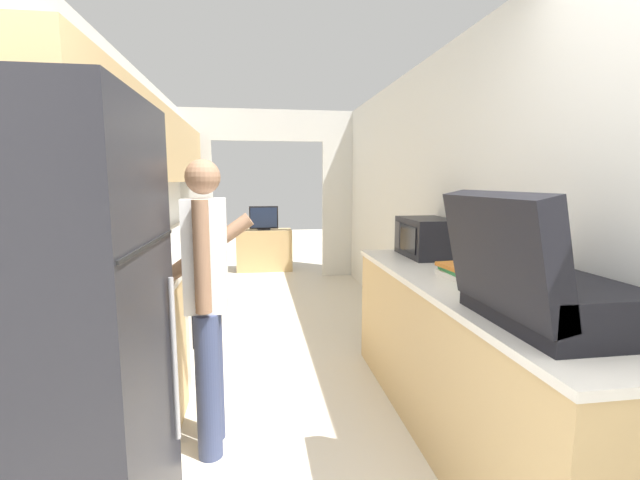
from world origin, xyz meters
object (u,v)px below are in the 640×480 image
at_px(person, 207,300).
at_px(knife, 162,248).
at_px(suitcase, 534,284).
at_px(tv_cabinet, 264,250).
at_px(refrigerator, 47,357).
at_px(television, 264,218).
at_px(microwave, 427,237).
at_px(range_oven, 154,320).
at_px(book_stack, 462,271).

xyz_separation_m(person, knife, (-0.52, 1.46, 0.06)).
relative_size(suitcase, tv_cabinet, 0.76).
distance_m(suitcase, tv_cabinet, 5.65).
relative_size(refrigerator, person, 1.10).
distance_m(refrigerator, television, 5.53).
bearing_deg(refrigerator, microwave, 37.67).
distance_m(tv_cabinet, television, 0.53).
relative_size(suitcase, television, 1.47).
relative_size(suitcase, knife, 2.03).
distance_m(microwave, television, 4.10).
xyz_separation_m(microwave, tv_cabinet, (-1.15, 3.97, -0.71)).
xyz_separation_m(microwave, knife, (-2.06, 0.67, -0.14)).
bearing_deg(tv_cabinet, refrigerator, -98.70).
xyz_separation_m(tv_cabinet, television, (0.00, -0.04, 0.53)).
distance_m(range_oven, tv_cabinet, 3.94).
bearing_deg(microwave, book_stack, -96.72).
height_order(suitcase, television, suitcase).
bearing_deg(book_stack, refrigerator, -157.45).
relative_size(person, microwave, 3.01).
bearing_deg(suitcase, tv_cabinet, 99.80).
distance_m(book_stack, television, 4.80).
bearing_deg(range_oven, television, 76.84).
height_order(microwave, book_stack, microwave).
xyz_separation_m(suitcase, tv_cabinet, (-0.95, 5.52, -0.73)).
xyz_separation_m(suitcase, book_stack, (0.11, 0.80, -0.12)).
distance_m(person, book_stack, 1.46).
xyz_separation_m(refrigerator, television, (0.84, 5.47, -0.01)).
relative_size(refrigerator, television, 3.76).
bearing_deg(tv_cabinet, range_oven, -103.02).
xyz_separation_m(range_oven, television, (0.89, 3.80, 0.41)).
distance_m(refrigerator, range_oven, 1.72).
bearing_deg(range_oven, knife, 92.80).
relative_size(refrigerator, knife, 5.20).
height_order(refrigerator, tv_cabinet, refrigerator).
bearing_deg(refrigerator, person, 59.18).
xyz_separation_m(person, book_stack, (1.45, 0.04, 0.10)).
bearing_deg(television, range_oven, -103.16).
bearing_deg(book_stack, range_oven, 155.78).
bearing_deg(suitcase, range_oven, 137.61).
xyz_separation_m(refrigerator, book_stack, (1.91, 0.79, 0.07)).
height_order(person, microwave, person).
bearing_deg(television, person, -94.77).
height_order(person, television, person).
height_order(refrigerator, television, refrigerator).
bearing_deg(suitcase, person, 150.32).
relative_size(refrigerator, microwave, 3.32).
bearing_deg(tv_cabinet, suitcase, -80.20).
xyz_separation_m(television, knife, (-0.91, -3.25, 0.04)).
bearing_deg(television, knife, -105.69).
height_order(person, book_stack, person).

